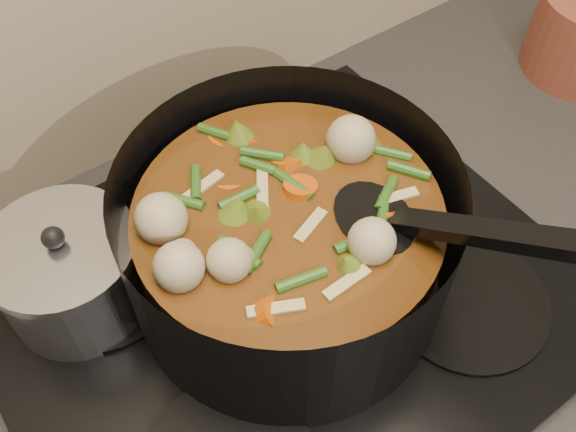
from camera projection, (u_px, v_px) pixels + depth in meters
stovetop at (283, 297)px, 0.73m from camera, size 0.62×0.54×0.03m
stockpot at (289, 240)px, 0.67m from camera, size 0.37×0.45×0.25m
saucepan at (70, 273)px, 0.68m from camera, size 0.16×0.16×0.13m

